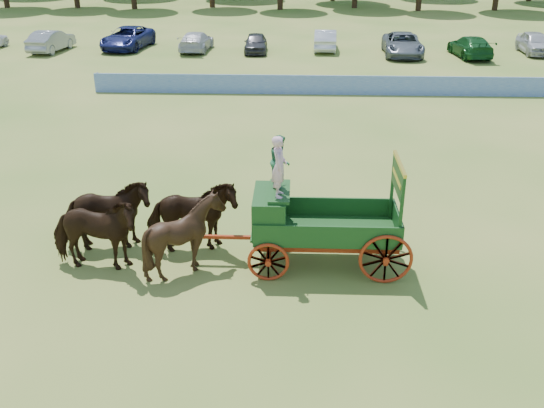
{
  "coord_description": "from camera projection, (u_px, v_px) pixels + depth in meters",
  "views": [
    {
      "loc": [
        -2.83,
        -14.76,
        8.44
      ],
      "look_at": [
        -3.47,
        0.7,
        1.3
      ],
      "focal_mm": 40.0,
      "sensor_mm": 36.0,
      "label": 1
    }
  ],
  "objects": [
    {
      "name": "farm_dray",
      "position": [
        299.0,
        211.0,
        16.0
      ],
      "size": [
        6.0,
        2.0,
        3.75
      ],
      "color": "#A93110",
      "rests_on": "ground"
    },
    {
      "name": "horse_wheel_right",
      "position": [
        192.0,
        217.0,
        16.82
      ],
      "size": [
        2.69,
        1.64,
        2.12
      ],
      "primitive_type": "imported",
      "rotation": [
        0.0,
        0.0,
        1.78
      ],
      "color": "black",
      "rests_on": "ground"
    },
    {
      "name": "parked_cars",
      "position": [
        393.0,
        43.0,
        43.44
      ],
      "size": [
        57.32,
        8.26,
        1.64
      ],
      "color": "silver",
      "rests_on": "ground"
    },
    {
      "name": "horse_lead_right",
      "position": [
        106.0,
        216.0,
        16.91
      ],
      "size": [
        2.69,
        1.65,
        2.12
      ],
      "primitive_type": "imported",
      "rotation": [
        0.0,
        0.0,
        1.78
      ],
      "color": "black",
      "rests_on": "ground"
    },
    {
      "name": "horse_wheel_left",
      "position": [
        185.0,
        236.0,
        15.82
      ],
      "size": [
        2.06,
        1.87,
        2.12
      ],
      "primitive_type": "imported",
      "rotation": [
        0.0,
        0.0,
        1.49
      ],
      "color": "black",
      "rests_on": "ground"
    },
    {
      "name": "sponsor_banner",
      "position": [
        330.0,
        85.0,
        32.97
      ],
      "size": [
        26.0,
        0.08,
        1.05
      ],
      "primitive_type": "cube",
      "color": "#2055B0",
      "rests_on": "ground"
    },
    {
      "name": "horse_lead_left",
      "position": [
        94.0,
        234.0,
        15.91
      ],
      "size": [
        2.56,
        1.26,
        2.12
      ],
      "primitive_type": "imported",
      "rotation": [
        0.0,
        0.0,
        1.52
      ],
      "color": "black",
      "rests_on": "ground"
    },
    {
      "name": "ground",
      "position": [
        396.0,
        259.0,
        16.82
      ],
      "size": [
        160.0,
        160.0,
        0.0
      ],
      "primitive_type": "plane",
      "color": "olive",
      "rests_on": "ground"
    }
  ]
}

